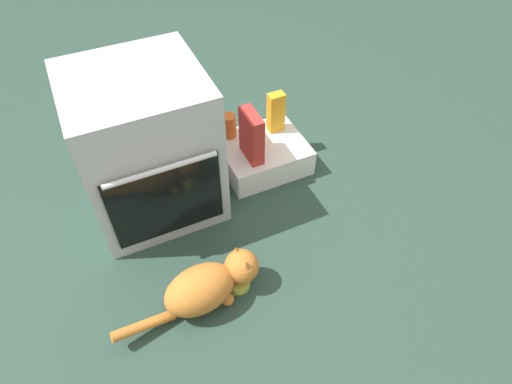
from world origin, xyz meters
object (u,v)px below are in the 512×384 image
oven (147,146)px  pantry_cabinet (263,154)px  cat (209,285)px  food_bowl (238,281)px  juice_carton (276,112)px  cereal_box (252,136)px  sauce_jar (229,126)px

oven → pantry_cabinet: 0.70m
oven → cat: 0.73m
pantry_cabinet → food_bowl: 0.82m
juice_carton → food_bowl: bearing=-126.6°
cat → cereal_box: cereal_box is taller
food_bowl → sauce_jar: (0.31, 0.83, 0.20)m
oven → sauce_jar: 0.53m
pantry_cabinet → cereal_box: bearing=-146.7°
sauce_jar → cat: bearing=-118.0°
oven → juice_carton: oven is taller
pantry_cabinet → cat: (-0.59, -0.70, 0.04)m
food_bowl → cereal_box: (0.35, 0.62, 0.27)m
oven → sauce_jar: size_ratio=5.46×
pantry_cabinet → cat: size_ratio=0.69×
cat → cereal_box: 0.82m
sauce_jar → juice_carton: bearing=-12.2°
oven → cereal_box: bearing=-5.4°
food_bowl → sauce_jar: 0.90m
food_bowl → juice_carton: 0.99m
cereal_box → sauce_jar: cereal_box is taller
juice_carton → oven: bearing=-172.3°
cat → cereal_box: size_ratio=2.45×
cat → food_bowl: bearing=-0.0°
food_bowl → oven: bearing=104.9°
oven → food_bowl: oven is taller
oven → pantry_cabinet: oven is taller
pantry_cabinet → oven: bearing=-178.8°
cat → oven: bearing=86.6°
cat → sauce_jar: size_ratio=4.91×
pantry_cabinet → cereal_box: cereal_box is taller
juice_carton → cereal_box: cereal_box is taller
juice_carton → cereal_box: 0.27m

